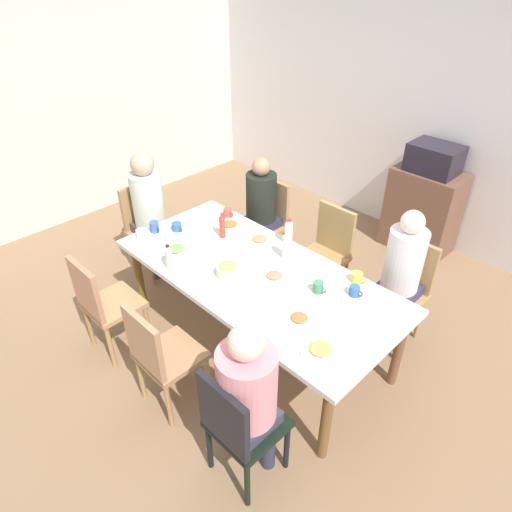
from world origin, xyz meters
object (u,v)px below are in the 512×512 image
(plate_5, at_px, (274,277))
(cup_0, at_px, (155,227))
(chair_3, at_px, (237,425))
(bottle_2, at_px, (286,246))
(bottle_3, at_px, (169,257))
(person_0, at_px, (260,205))
(cup_6, at_px, (357,277))
(cup_4, at_px, (318,287))
(cup_2, at_px, (177,227))
(chair_5, at_px, (327,249))
(plate_3, at_px, (321,350))
(chair_4, at_px, (147,224))
(cup_1, at_px, (228,212))
(person_4, at_px, (149,205))
(chair_2, at_px, (403,286))
(bottle_0, at_px, (222,226))
(side_cabinet, at_px, (422,211))
(cup_3, at_px, (355,291))
(plate_0, at_px, (260,240))
(dining_table, at_px, (256,279))
(person_3, at_px, (248,390))
(chair_1, at_px, (103,302))
(plate_4, at_px, (176,250))
(person_2, at_px, (401,269))
(plate_1, at_px, (299,319))
(bowl_0, at_px, (228,270))
(microwave, at_px, (434,158))
(plate_2, at_px, (230,225))
(chair_6, at_px, (160,354))
(cup_5, at_px, (141,234))
(bottle_1, at_px, (289,232))

(plate_5, xyz_separation_m, cup_0, (-1.19, -0.25, 0.03))
(chair_3, distance_m, plate_5, 1.16)
(bottle_2, xyz_separation_m, bottle_3, (-0.54, -0.73, -0.02))
(person_0, height_order, cup_6, person_0)
(cup_4, bearing_deg, cup_2, -171.81)
(chair_5, relative_size, plate_3, 3.47)
(chair_4, relative_size, cup_1, 7.85)
(person_4, height_order, cup_4, person_4)
(chair_2, relative_size, bottle_0, 3.92)
(side_cabinet, bearing_deg, cup_3, -76.36)
(plate_0, bearing_deg, plate_3, -28.61)
(dining_table, bearing_deg, cup_6, 36.50)
(person_3, bearing_deg, chair_5, 113.86)
(chair_1, distance_m, plate_4, 0.69)
(person_2, height_order, plate_1, person_2)
(dining_table, bearing_deg, cup_2, -176.66)
(bowl_0, bearing_deg, microwave, 82.45)
(chair_5, height_order, bottle_3, bottle_3)
(plate_4, bearing_deg, person_2, 37.01)
(person_3, bearing_deg, person_0, 133.05)
(person_4, relative_size, microwave, 2.66)
(person_0, relative_size, chair_5, 1.32)
(person_0, height_order, chair_3, person_0)
(chair_1, height_order, chair_5, same)
(chair_2, height_order, cup_4, chair_2)
(person_0, xyz_separation_m, cup_1, (-0.04, -0.39, 0.06))
(person_2, xyz_separation_m, chair_5, (-0.76, 0.09, -0.21))
(plate_2, bearing_deg, person_2, 19.47)
(cup_2, height_order, cup_6, cup_6)
(chair_1, xyz_separation_m, bottle_3, (0.26, 0.48, 0.31))
(chair_2, relative_size, plate_1, 4.33)
(chair_6, height_order, plate_3, chair_6)
(cup_2, bearing_deg, cup_5, -111.39)
(cup_4, bearing_deg, plate_1, -72.78)
(chair_1, relative_size, cup_2, 7.43)
(chair_5, bearing_deg, cup_0, -133.03)
(cup_6, distance_m, side_cabinet, 1.91)
(chair_2, height_order, chair_3, same)
(bottle_1, bearing_deg, plate_5, -60.23)
(person_2, height_order, chair_6, person_2)
(chair_4, relative_size, plate_5, 4.28)
(person_0, distance_m, plate_0, 0.68)
(plate_2, bearing_deg, cup_0, -126.76)
(chair_6, relative_size, bottle_3, 4.32)
(cup_3, bearing_deg, person_4, -171.88)
(person_3, height_order, bottle_2, person_3)
(chair_2, height_order, person_3, person_3)
(microwave, bearing_deg, dining_table, -95.15)
(plate_4, bearing_deg, bottle_3, -47.94)
(person_2, distance_m, chair_5, 0.80)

